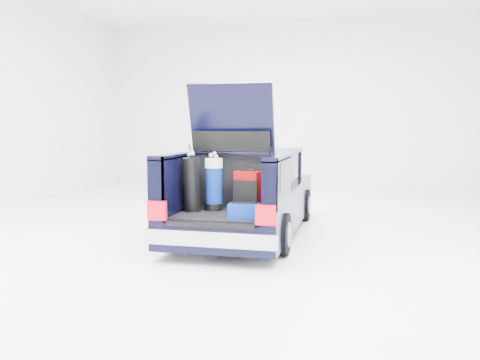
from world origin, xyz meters
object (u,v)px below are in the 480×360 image
(black_golf_bag, at_px, (192,184))
(blue_golf_bag, at_px, (214,184))
(car, at_px, (248,194))
(red_suitcase, at_px, (248,191))
(blue_duffel, at_px, (244,211))

(black_golf_bag, relative_size, blue_golf_bag, 1.01)
(black_golf_bag, bearing_deg, car, 92.26)
(red_suitcase, distance_m, blue_duffel, 0.76)
(car, height_order, blue_duffel, car)
(blue_duffel, bearing_deg, black_golf_bag, 150.47)
(black_golf_bag, bearing_deg, blue_duffel, -3.83)
(car, distance_m, red_suitcase, 1.24)
(car, distance_m, blue_golf_bag, 1.39)
(black_golf_bag, distance_m, blue_golf_bag, 0.34)
(car, bearing_deg, blue_golf_bag, -99.30)
(black_golf_bag, xyz_separation_m, blue_duffel, (0.88, -0.39, -0.30))
(red_suitcase, xyz_separation_m, black_golf_bag, (-0.76, -0.34, 0.11))
(black_golf_bag, bearing_deg, red_suitcase, 44.20)
(red_suitcase, bearing_deg, blue_golf_bag, -153.53)
(red_suitcase, distance_m, black_golf_bag, 0.84)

